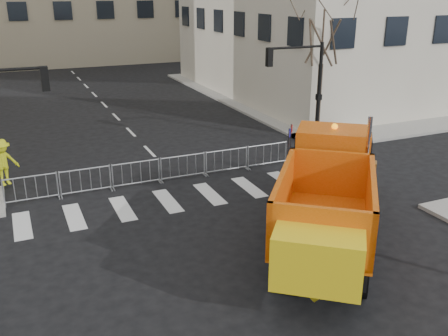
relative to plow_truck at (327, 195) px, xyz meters
name	(u,v)px	position (x,y,z in m)	size (l,w,h in m)	color
ground	(256,260)	(-2.44, 0.09, -1.81)	(120.00, 120.00, 0.00)	black
sidewalk_back	(171,171)	(-2.44, 8.59, -1.73)	(64.00, 5.00, 0.15)	gray
traffic_light_right	(319,95)	(6.06, 9.59, 0.89)	(0.18, 0.18, 5.40)	black
crowd_barriers	(160,170)	(-3.19, 7.69, -1.26)	(12.60, 0.60, 1.10)	#9EA0A5
street_tree	(321,71)	(6.76, 10.59, 1.94)	(3.00, 3.00, 7.50)	#382B21
plow_truck	(327,195)	(0.00, 0.00, 0.00)	(8.67, 9.96, 4.07)	black
cop_a	(329,165)	(3.07, 4.18, -0.78)	(0.75, 0.49, 2.06)	black
cop_b	(300,157)	(2.61, 5.73, -0.85)	(0.94, 0.73, 1.93)	black
cop_c	(339,177)	(2.75, 3.04, -0.89)	(1.08, 0.45, 1.84)	black
worker	(3,162)	(-9.32, 9.65, -0.67)	(1.28, 0.74, 1.98)	#C0C617
newspaper_box	(334,146)	(5.47, 7.16, -1.11)	(0.45, 0.40, 1.10)	#B10D0E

